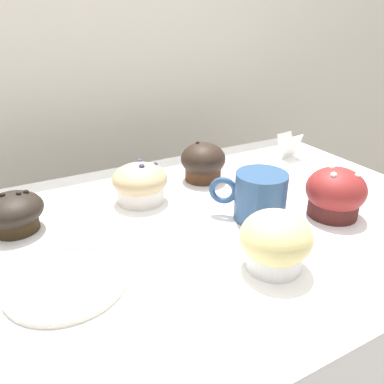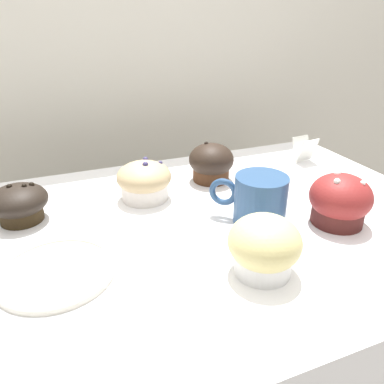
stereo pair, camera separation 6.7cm
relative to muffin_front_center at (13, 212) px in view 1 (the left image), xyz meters
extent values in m
cube|color=beige|center=(0.26, 0.47, -0.06)|extent=(3.20, 0.10, 1.80)
cylinder|color=black|center=(0.00, 0.00, -0.01)|extent=(0.07, 0.07, 0.04)
ellipsoid|color=black|center=(0.00, 0.00, 0.01)|extent=(0.10, 0.10, 0.05)
sphere|color=black|center=(-0.01, 0.00, 0.03)|extent=(0.01, 0.01, 0.01)
sphere|color=black|center=(0.03, 0.01, 0.03)|extent=(0.01, 0.01, 0.01)
sphere|color=black|center=(0.01, 0.00, 0.03)|extent=(0.01, 0.01, 0.01)
cylinder|color=#471B19|center=(0.51, -0.22, -0.01)|extent=(0.09, 0.09, 0.05)
ellipsoid|color=maroon|center=(0.51, -0.22, 0.02)|extent=(0.11, 0.11, 0.08)
sphere|color=white|center=(0.51, -0.20, 0.05)|extent=(0.01, 0.01, 0.01)
sphere|color=white|center=(0.53, -0.24, 0.05)|extent=(0.01, 0.01, 0.01)
sphere|color=white|center=(0.49, -0.22, 0.05)|extent=(0.01, 0.01, 0.01)
cylinder|color=white|center=(0.32, -0.29, -0.01)|extent=(0.08, 0.08, 0.05)
ellipsoid|color=#D5C67E|center=(0.32, -0.29, 0.02)|extent=(0.10, 0.10, 0.07)
cylinder|color=silver|center=(0.23, 0.00, -0.01)|extent=(0.09, 0.09, 0.05)
ellipsoid|color=tan|center=(0.23, 0.00, 0.01)|extent=(0.11, 0.11, 0.06)
sphere|color=navy|center=(0.23, -0.01, 0.04)|extent=(0.01, 0.01, 0.01)
sphere|color=navy|center=(0.24, 0.03, 0.04)|extent=(0.01, 0.01, 0.01)
sphere|color=navy|center=(0.26, 0.01, 0.03)|extent=(0.01, 0.01, 0.01)
cylinder|color=#422615|center=(0.39, 0.04, -0.01)|extent=(0.08, 0.08, 0.05)
ellipsoid|color=black|center=(0.39, 0.04, 0.01)|extent=(0.10, 0.10, 0.07)
sphere|color=black|center=(0.38, 0.05, 0.05)|extent=(0.01, 0.01, 0.01)
cylinder|color=navy|center=(0.39, -0.16, 0.01)|extent=(0.09, 0.09, 0.09)
torus|color=navy|center=(0.34, -0.12, 0.01)|extent=(0.05, 0.04, 0.05)
cylinder|color=black|center=(0.39, -0.16, 0.05)|extent=(0.08, 0.08, 0.01)
cylinder|color=beige|center=(0.05, -0.18, -0.03)|extent=(0.17, 0.17, 0.01)
torus|color=beige|center=(0.05, -0.18, -0.03)|extent=(0.17, 0.17, 0.01)
cube|color=white|center=(0.64, 0.06, 0.00)|extent=(0.05, 0.03, 0.06)
cube|color=silver|center=(0.65, 0.04, 0.00)|extent=(0.05, 0.03, 0.06)
camera|label=1|loc=(0.00, -0.62, 0.30)|focal=35.00mm
camera|label=2|loc=(0.06, -0.65, 0.30)|focal=35.00mm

